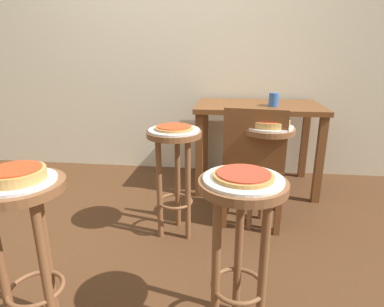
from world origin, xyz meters
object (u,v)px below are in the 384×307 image
(dining_table, at_px, (258,118))
(pizza_middle, at_px, (243,175))
(stool_middle, at_px, (241,228))
(serving_plate_leftside, at_px, (174,130))
(pizza_rear, at_px, (269,122))
(condiment_shaker, at_px, (270,100))
(stool_rear, at_px, (266,157))
(wooden_chair, at_px, (254,162))
(stool_leftside, at_px, (175,162))
(pizza_foreground, at_px, (16,174))
(serving_plate_rear, at_px, (269,127))
(stool_foreground, at_px, (26,230))
(cup_near_edge, at_px, (274,100))
(serving_plate_foreground, at_px, (17,181))
(pizza_leftside, at_px, (174,128))
(serving_plate_middle, at_px, (243,179))

(dining_table, bearing_deg, pizza_middle, -95.97)
(stool_middle, relative_size, serving_plate_leftside, 2.24)
(pizza_rear, bearing_deg, condiment_shaker, 83.74)
(stool_rear, relative_size, wooden_chair, 0.84)
(stool_leftside, distance_m, stool_rear, 0.62)
(pizza_foreground, relative_size, pizza_middle, 0.92)
(stool_rear, bearing_deg, pizza_foreground, -134.20)
(stool_rear, distance_m, condiment_shaker, 0.77)
(stool_rear, relative_size, pizza_rear, 2.72)
(serving_plate_rear, relative_size, pizza_rear, 1.20)
(stool_foreground, height_order, stool_middle, same)
(serving_plate_leftside, relative_size, cup_near_edge, 2.89)
(stool_rear, bearing_deg, serving_plate_leftside, -163.95)
(serving_plate_foreground, height_order, dining_table, dining_table)
(stool_foreground, height_order, pizza_middle, pizza_middle)
(serving_plate_rear, bearing_deg, cup_near_edge, 81.15)
(stool_foreground, relative_size, stool_rear, 1.00)
(serving_plate_foreground, distance_m, cup_near_edge, 2.03)
(pizza_leftside, relative_size, serving_plate_rear, 0.75)
(condiment_shaker, bearing_deg, serving_plate_middle, -99.21)
(serving_plate_leftside, distance_m, condiment_shaker, 1.11)
(serving_plate_leftside, bearing_deg, condiment_shaker, 52.79)
(cup_near_edge, bearing_deg, stool_rear, -98.85)
(serving_plate_foreground, bearing_deg, wooden_chair, 48.85)
(pizza_leftside, height_order, serving_plate_rear, pizza_leftside)
(serving_plate_foreground, xyz_separation_m, condiment_shaker, (1.11, 1.77, 0.07))
(pizza_leftside, distance_m, pizza_rear, 0.62)
(stool_leftside, relative_size, serving_plate_rear, 2.27)
(pizza_rear, bearing_deg, cup_near_edge, 81.15)
(stool_middle, xyz_separation_m, pizza_leftside, (-0.40, 0.76, 0.22))
(stool_foreground, height_order, serving_plate_leftside, serving_plate_leftside)
(stool_middle, xyz_separation_m, wooden_chair, (0.11, 0.97, -0.05))
(serving_plate_leftside, distance_m, dining_table, 1.08)
(serving_plate_middle, bearing_deg, serving_plate_rear, 78.58)
(serving_plate_leftside, distance_m, stool_rear, 0.65)
(pizza_middle, height_order, serving_plate_leftside, pizza_middle)
(serving_plate_leftside, bearing_deg, serving_plate_rear, 16.05)
(serving_plate_leftside, height_order, pizza_rear, pizza_rear)
(serving_plate_rear, height_order, condiment_shaker, condiment_shaker)
(stool_rear, bearing_deg, serving_plate_middle, -101.42)
(condiment_shaker, bearing_deg, pizza_foreground, -122.02)
(pizza_rear, distance_m, dining_table, 0.75)
(stool_middle, height_order, pizza_rear, pizza_rear)
(cup_near_edge, distance_m, wooden_chair, 0.71)
(stool_foreground, bearing_deg, pizza_foreground, -90.00)
(pizza_middle, bearing_deg, serving_plate_foreground, -171.63)
(serving_plate_foreground, bearing_deg, pizza_middle, 8.37)
(stool_foreground, relative_size, serving_plate_rear, 2.27)
(stool_foreground, bearing_deg, wooden_chair, 48.85)
(stool_foreground, relative_size, stool_middle, 1.00)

